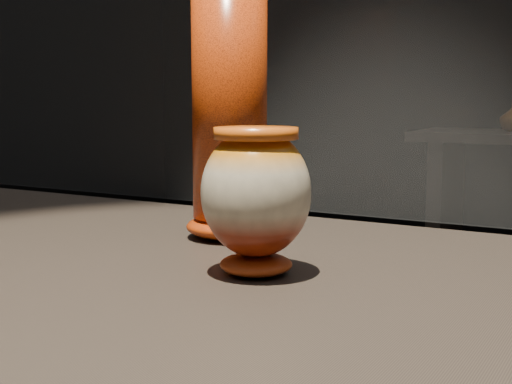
# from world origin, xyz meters

# --- Properties ---
(main_vase) EXTENTS (0.14, 0.14, 0.16)m
(main_vase) POSITION_xyz_m (-0.17, 0.03, 0.99)
(main_vase) COLOR maroon
(main_vase) RESTS_ON display_plinth
(tall_vase) EXTENTS (0.15, 0.15, 0.39)m
(tall_vase) POSITION_xyz_m (-0.30, 0.19, 1.09)
(tall_vase) COLOR #D4410E
(tall_vase) RESTS_ON display_plinth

